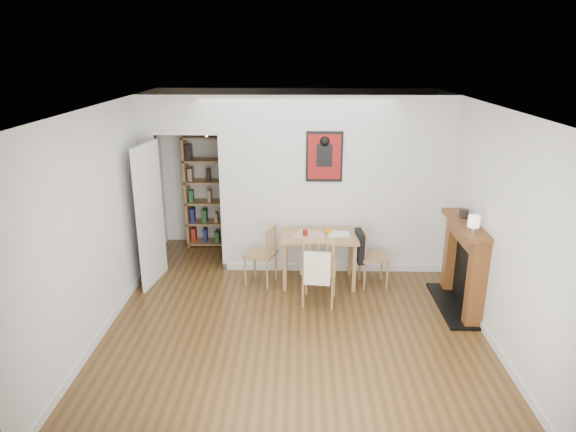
{
  "coord_description": "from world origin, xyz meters",
  "views": [
    {
      "loc": [
        0.05,
        -5.8,
        3.21
      ],
      "look_at": [
        -0.1,
        0.6,
        1.11
      ],
      "focal_mm": 32.0,
      "sensor_mm": 36.0,
      "label": 1
    }
  ],
  "objects_px": {
    "dining_table": "(319,241)",
    "orange_fruit": "(328,231)",
    "chair_right": "(373,256)",
    "mantel_lamp": "(474,222)",
    "bookshelf": "(209,192)",
    "ceramic_jar_b": "(462,212)",
    "chair_front": "(319,268)",
    "fireplace": "(465,263)",
    "notebook": "(338,234)",
    "red_glass": "(305,233)",
    "ceramic_jar_a": "(465,214)",
    "chair_left": "(261,255)"
  },
  "relations": [
    {
      "from": "bookshelf",
      "to": "mantel_lamp",
      "type": "distance_m",
      "value": 4.36
    },
    {
      "from": "notebook",
      "to": "ceramic_jar_b",
      "type": "distance_m",
      "value": 1.67
    },
    {
      "from": "chair_front",
      "to": "ceramic_jar_a",
      "type": "height_order",
      "value": "ceramic_jar_a"
    },
    {
      "from": "red_glass",
      "to": "orange_fruit",
      "type": "relative_size",
      "value": 1.05
    },
    {
      "from": "dining_table",
      "to": "orange_fruit",
      "type": "distance_m",
      "value": 0.18
    },
    {
      "from": "fireplace",
      "to": "notebook",
      "type": "bearing_deg",
      "value": 156.05
    },
    {
      "from": "fireplace",
      "to": "orange_fruit",
      "type": "distance_m",
      "value": 1.86
    },
    {
      "from": "chair_front",
      "to": "fireplace",
      "type": "distance_m",
      "value": 1.85
    },
    {
      "from": "chair_front",
      "to": "red_glass",
      "type": "height_order",
      "value": "chair_front"
    },
    {
      "from": "chair_left",
      "to": "fireplace",
      "type": "bearing_deg",
      "value": -13.88
    },
    {
      "from": "chair_left",
      "to": "chair_right",
      "type": "bearing_deg",
      "value": -0.9
    },
    {
      "from": "orange_fruit",
      "to": "mantel_lamp",
      "type": "height_order",
      "value": "mantel_lamp"
    },
    {
      "from": "bookshelf",
      "to": "red_glass",
      "type": "bearing_deg",
      "value": -43.77
    },
    {
      "from": "dining_table",
      "to": "chair_left",
      "type": "xyz_separation_m",
      "value": [
        -0.82,
        -0.02,
        -0.21
      ]
    },
    {
      "from": "bookshelf",
      "to": "notebook",
      "type": "bearing_deg",
      "value": -35.48
    },
    {
      "from": "chair_left",
      "to": "orange_fruit",
      "type": "relative_size",
      "value": 10.28
    },
    {
      "from": "dining_table",
      "to": "orange_fruit",
      "type": "relative_size",
      "value": 12.7
    },
    {
      "from": "chair_front",
      "to": "chair_left",
      "type": "bearing_deg",
      "value": 143.87
    },
    {
      "from": "orange_fruit",
      "to": "fireplace",
      "type": "bearing_deg",
      "value": -22.8
    },
    {
      "from": "red_glass",
      "to": "mantel_lamp",
      "type": "distance_m",
      "value": 2.25
    },
    {
      "from": "bookshelf",
      "to": "orange_fruit",
      "type": "distance_m",
      "value": 2.38
    },
    {
      "from": "notebook",
      "to": "bookshelf",
      "type": "bearing_deg",
      "value": 144.52
    },
    {
      "from": "mantel_lamp",
      "to": "bookshelf",
      "type": "bearing_deg",
      "value": 144.06
    },
    {
      "from": "bookshelf",
      "to": "orange_fruit",
      "type": "bearing_deg",
      "value": -37.06
    },
    {
      "from": "dining_table",
      "to": "notebook",
      "type": "bearing_deg",
      "value": 3.14
    },
    {
      "from": "dining_table",
      "to": "orange_fruit",
      "type": "height_order",
      "value": "orange_fruit"
    },
    {
      "from": "bookshelf",
      "to": "ceramic_jar_a",
      "type": "distance_m",
      "value": 4.11
    },
    {
      "from": "red_glass",
      "to": "ceramic_jar_a",
      "type": "height_order",
      "value": "ceramic_jar_a"
    },
    {
      "from": "chair_left",
      "to": "ceramic_jar_b",
      "type": "bearing_deg",
      "value": -8.76
    },
    {
      "from": "bookshelf",
      "to": "red_glass",
      "type": "distance_m",
      "value": 2.2
    },
    {
      "from": "dining_table",
      "to": "red_glass",
      "type": "xyz_separation_m",
      "value": [
        -0.2,
        -0.04,
        0.13
      ]
    },
    {
      "from": "chair_left",
      "to": "chair_front",
      "type": "distance_m",
      "value": 1.0
    },
    {
      "from": "dining_table",
      "to": "mantel_lamp",
      "type": "height_order",
      "value": "mantel_lamp"
    },
    {
      "from": "red_glass",
      "to": "ceramic_jar_a",
      "type": "xyz_separation_m",
      "value": [
        2.0,
        -0.48,
        0.45
      ]
    },
    {
      "from": "chair_right",
      "to": "orange_fruit",
      "type": "relative_size",
      "value": 9.91
    },
    {
      "from": "chair_front",
      "to": "mantel_lamp",
      "type": "bearing_deg",
      "value": -14.81
    },
    {
      "from": "red_glass",
      "to": "orange_fruit",
      "type": "distance_m",
      "value": 0.33
    },
    {
      "from": "dining_table",
      "to": "chair_left",
      "type": "height_order",
      "value": "chair_left"
    },
    {
      "from": "chair_right",
      "to": "mantel_lamp",
      "type": "distance_m",
      "value": 1.66
    },
    {
      "from": "chair_right",
      "to": "mantel_lamp",
      "type": "relative_size",
      "value": 3.91
    },
    {
      "from": "ceramic_jar_a",
      "to": "ceramic_jar_b",
      "type": "relative_size",
      "value": 1.25
    },
    {
      "from": "red_glass",
      "to": "fireplace",
      "type": "bearing_deg",
      "value": -17.43
    },
    {
      "from": "chair_front",
      "to": "fireplace",
      "type": "xyz_separation_m",
      "value": [
        1.84,
        -0.07,
        0.12
      ]
    },
    {
      "from": "chair_front",
      "to": "bookshelf",
      "type": "relative_size",
      "value": 0.52
    },
    {
      "from": "chair_left",
      "to": "ceramic_jar_b",
      "type": "height_order",
      "value": "ceramic_jar_b"
    },
    {
      "from": "mantel_lamp",
      "to": "ceramic_jar_b",
      "type": "relative_size",
      "value": 2.26
    },
    {
      "from": "orange_fruit",
      "to": "chair_front",
      "type": "bearing_deg",
      "value": -101.86
    },
    {
      "from": "chair_front",
      "to": "orange_fruit",
      "type": "relative_size",
      "value": 11.56
    },
    {
      "from": "dining_table",
      "to": "red_glass",
      "type": "height_order",
      "value": "red_glass"
    },
    {
      "from": "orange_fruit",
      "to": "ceramic_jar_a",
      "type": "xyz_separation_m",
      "value": [
        1.69,
        -0.56,
        0.45
      ]
    }
  ]
}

